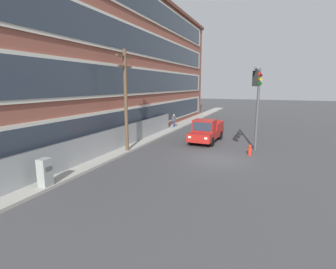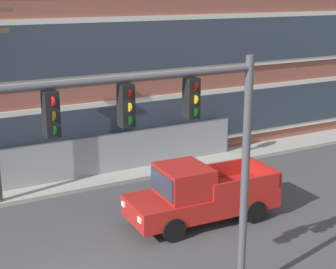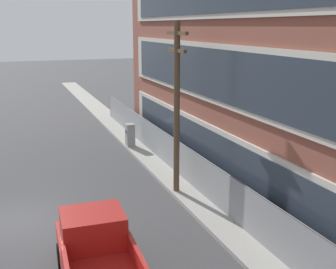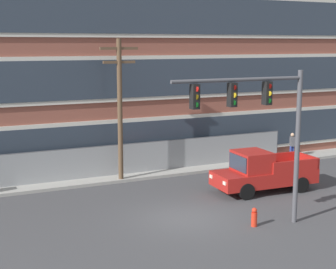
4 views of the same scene
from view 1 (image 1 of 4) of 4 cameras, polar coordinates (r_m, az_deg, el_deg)
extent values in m
plane|color=#424244|center=(18.33, 10.49, -5.42)|extent=(160.00, 160.00, 0.00)
cube|color=#9E9B93|center=(20.92, -9.66, -3.15)|extent=(80.00, 1.77, 0.16)
cube|color=brown|center=(29.43, -11.59, 14.25)|extent=(39.08, 8.84, 13.91)
cube|color=beige|center=(27.37, -3.28, 4.15)|extent=(35.95, 0.10, 2.50)
cube|color=#2D3844|center=(27.35, -3.17, 4.15)|extent=(34.39, 0.06, 2.09)
cube|color=beige|center=(27.20, -3.36, 11.45)|extent=(35.95, 0.10, 2.50)
cube|color=#2D3844|center=(27.17, -3.24, 11.45)|extent=(34.39, 0.06, 2.09)
cube|color=beige|center=(27.46, -3.44, 18.72)|extent=(35.95, 0.10, 2.50)
cube|color=#2D3844|center=(27.44, -3.32, 18.73)|extent=(34.39, 0.06, 2.09)
cube|color=beige|center=(28.16, -3.53, 25.75)|extent=(35.95, 0.10, 2.50)
cube|color=#2D3844|center=(28.13, -3.41, 25.76)|extent=(34.39, 0.06, 2.09)
cube|color=gray|center=(18.17, -16.15, -2.83)|extent=(27.58, 0.04, 1.83)
cylinder|color=#4C4C51|center=(30.06, 0.08, 2.84)|extent=(0.06, 0.06, 1.83)
cylinder|color=#4C4C51|center=(17.99, -16.30, 0.00)|extent=(27.58, 0.05, 0.05)
cylinder|color=#4C4C51|center=(21.31, 18.88, 5.02)|extent=(0.20, 0.20, 6.27)
cylinder|color=#4C4C51|center=(18.42, 18.94, 13.04)|extent=(5.65, 0.14, 0.14)
cube|color=black|center=(19.66, 19.04, 11.25)|extent=(0.28, 0.32, 0.90)
cylinder|color=#4B0807|center=(19.66, 19.62, 12.03)|extent=(0.04, 0.18, 0.18)
cylinder|color=gold|center=(19.65, 19.57, 11.22)|extent=(0.04, 0.18, 0.18)
cylinder|color=#0A4011|center=(19.65, 19.52, 10.40)|extent=(0.04, 0.18, 0.18)
cube|color=black|center=(18.09, 18.78, 11.36)|extent=(0.28, 0.32, 0.90)
cylinder|color=#4B0807|center=(18.09, 19.41, 12.21)|extent=(0.04, 0.18, 0.18)
cylinder|color=gold|center=(18.08, 19.36, 11.32)|extent=(0.04, 0.18, 0.18)
cylinder|color=#0A4011|center=(18.08, 19.30, 10.44)|extent=(0.04, 0.18, 0.18)
cube|color=black|center=(16.52, 18.47, 11.49)|extent=(0.28, 0.32, 0.90)
cylinder|color=red|center=(16.52, 19.17, 12.42)|extent=(0.04, 0.18, 0.18)
cylinder|color=#503E08|center=(16.51, 19.10, 11.45)|extent=(0.04, 0.18, 0.18)
cylinder|color=#0A4011|center=(16.51, 19.04, 10.48)|extent=(0.04, 0.18, 0.18)
cube|color=#AD1E19|center=(23.71, 8.39, 0.19)|extent=(5.28, 2.17, 0.70)
cube|color=#AD1E19|center=(22.88, 7.95, 1.97)|extent=(1.64, 1.86, 1.00)
cube|color=#283342|center=(22.12, 7.37, 1.68)|extent=(0.13, 1.60, 0.75)
cube|color=#AD1E19|center=(24.51, 11.24, 1.93)|extent=(2.61, 0.23, 0.56)
cube|color=#AD1E19|center=(24.97, 7.14, 2.22)|extent=(2.61, 0.23, 0.56)
cube|color=#AD1E19|center=(26.06, 9.97, 2.49)|extent=(0.18, 1.87, 0.56)
cylinder|color=black|center=(22.07, 9.50, -1.56)|extent=(0.81, 0.29, 0.80)
cylinder|color=black|center=(22.58, 5.10, -1.18)|extent=(0.81, 0.29, 0.80)
cylinder|color=black|center=(25.05, 11.31, -0.16)|extent=(0.81, 0.29, 0.80)
cylinder|color=black|center=(25.49, 7.39, 0.15)|extent=(0.81, 0.29, 0.80)
cube|color=white|center=(21.03, 8.24, -0.86)|extent=(0.07, 0.24, 0.16)
cube|color=white|center=(21.43, 4.73, -0.57)|extent=(0.07, 0.24, 0.16)
cylinder|color=brown|center=(19.64, -9.17, 6.90)|extent=(0.26, 0.26, 7.55)
cube|color=brown|center=(19.70, -9.47, 16.45)|extent=(2.04, 0.14, 0.14)
cube|color=brown|center=(19.64, -9.41, 14.42)|extent=(1.73, 0.14, 0.14)
cube|color=#939993|center=(14.23, -25.20, -7.79)|extent=(0.56, 0.49, 1.55)
cube|color=#515151|center=(13.96, -24.58, -6.76)|extent=(0.39, 0.02, 0.20)
cylinder|color=navy|center=(30.81, 1.22, 2.11)|extent=(0.14, 0.14, 0.85)
cylinder|color=navy|center=(30.97, 1.34, 2.16)|extent=(0.14, 0.14, 0.85)
cube|color=#4C4C51|center=(30.79, 1.29, 3.47)|extent=(0.37, 0.46, 0.60)
sphere|color=tan|center=(30.74, 1.29, 4.24)|extent=(0.24, 0.24, 0.24)
cylinder|color=red|center=(20.01, 17.37, -3.51)|extent=(0.24, 0.24, 0.58)
sphere|color=red|center=(19.92, 17.43, -2.45)|extent=(0.22, 0.22, 0.22)
camera|label=2|loc=(16.46, 54.97, 15.66)|focal=55.00mm
camera|label=3|loc=(33.51, 16.26, 14.25)|focal=45.00mm
camera|label=4|loc=(17.30, 85.83, 8.36)|focal=55.00mm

